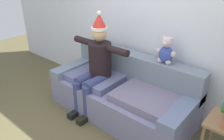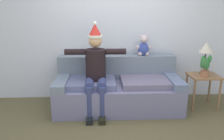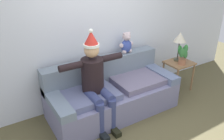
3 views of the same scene
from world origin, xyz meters
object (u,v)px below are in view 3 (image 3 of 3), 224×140
(teddy_bear, at_px, (126,44))
(couch, at_px, (112,93))
(side_table, at_px, (179,67))
(table_lamp, at_px, (180,39))
(person_seated, at_px, (96,80))
(potted_plant, at_px, (183,55))

(teddy_bear, bearing_deg, couch, -149.23)
(side_table, relative_size, table_lamp, 1.05)
(table_lamp, bearing_deg, person_seated, -174.23)
(person_seated, xyz_separation_m, potted_plant, (1.85, 0.01, 0.01))
(side_table, distance_m, potted_plant, 0.31)
(couch, relative_size, teddy_bear, 5.65)
(person_seated, height_order, teddy_bear, person_seated)
(side_table, xyz_separation_m, table_lamp, (0.03, 0.09, 0.56))
(couch, bearing_deg, person_seated, -155.98)
(teddy_bear, xyz_separation_m, table_lamp, (1.05, -0.27, -0.01))
(couch, distance_m, side_table, 1.52)
(side_table, distance_m, table_lamp, 0.56)
(person_seated, xyz_separation_m, side_table, (1.90, 0.11, -0.29))
(couch, xyz_separation_m, table_lamp, (1.54, 0.02, 0.71))
(couch, bearing_deg, potted_plant, -6.09)
(table_lamp, bearing_deg, teddy_bear, 165.68)
(teddy_bear, height_order, table_lamp, teddy_bear)
(side_table, bearing_deg, couch, 177.58)
(couch, distance_m, person_seated, 0.61)
(person_seated, relative_size, potted_plant, 3.91)
(couch, height_order, teddy_bear, teddy_bear)
(potted_plant, bearing_deg, side_table, 65.77)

